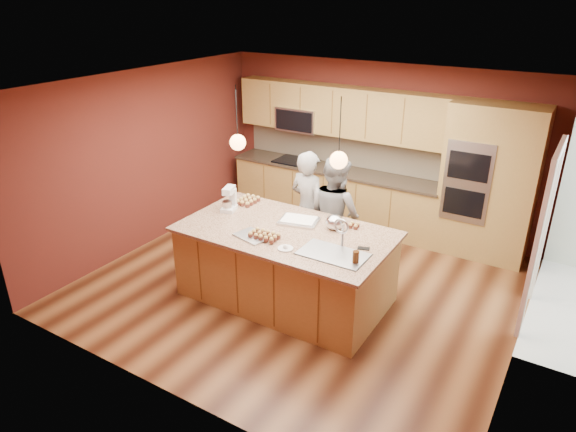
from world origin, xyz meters
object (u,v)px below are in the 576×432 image
Objects in this scene: person_left at (308,209)px; person_right at (334,215)px; mixing_bowl at (335,222)px; island at (286,264)px; stand_mixer at (229,200)px.

person_right is at bearing -167.46° from person_left.
island is at bearing -144.62° from mixing_bowl.
person_right is (0.17, 1.00, 0.35)m from island.
island is 1.55× the size of person_right.
person_left is (-0.25, 1.00, 0.35)m from island.
person_right is at bearing 80.19° from island.
stand_mixer is at bearing 171.99° from island.
stand_mixer is 1.45× the size of mixing_bowl.
stand_mixer reaches higher than mixing_bowl.
person_right is at bearing 19.49° from stand_mixer.
person_left is 1.17m from stand_mixer.
person_left is 5.10× the size of stand_mixer.
island is 1.09m from person_left.
person_left is at bearing 21.81° from person_right.
mixing_bowl is (0.49, 0.35, 0.57)m from island.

